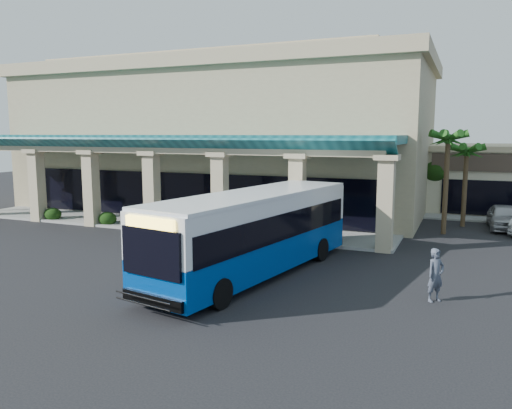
% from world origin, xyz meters
% --- Properties ---
extents(ground, '(110.00, 110.00, 0.00)m').
position_xyz_m(ground, '(0.00, 0.00, 0.00)').
color(ground, black).
extents(main_building, '(30.80, 14.80, 11.35)m').
position_xyz_m(main_building, '(-8.00, 16.00, 5.67)').
color(main_building, tan).
rests_on(main_building, ground).
extents(arcade, '(30.00, 6.20, 5.70)m').
position_xyz_m(arcade, '(-8.00, 6.80, 2.85)').
color(arcade, '#0E5159').
rests_on(arcade, ground).
extents(palm_0, '(2.40, 2.40, 6.60)m').
position_xyz_m(palm_0, '(8.50, 11.00, 3.30)').
color(palm_0, '#1C5015').
rests_on(palm_0, ground).
extents(palm_1, '(2.40, 2.40, 5.80)m').
position_xyz_m(palm_1, '(9.50, 14.00, 2.90)').
color(palm_1, '#1C5015').
rests_on(palm_1, ground).
extents(broadleaf_tree, '(2.60, 2.60, 4.81)m').
position_xyz_m(broadleaf_tree, '(7.50, 19.00, 2.41)').
color(broadleaf_tree, black).
rests_on(broadleaf_tree, ground).
extents(transit_bus, '(4.96, 12.49, 3.40)m').
position_xyz_m(transit_bus, '(1.72, -1.00, 1.70)').
color(transit_bus, '#003A96').
rests_on(transit_bus, ground).
extents(pedestrian, '(0.79, 0.80, 1.86)m').
position_xyz_m(pedestrian, '(8.75, -1.59, 0.93)').
color(pedestrian, '#454C5D').
rests_on(pedestrian, ground).
extents(car_silver, '(1.95, 4.47, 1.50)m').
position_xyz_m(car_silver, '(11.81, 14.01, 0.75)').
color(car_silver, '#AEADB2').
rests_on(car_silver, ground).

